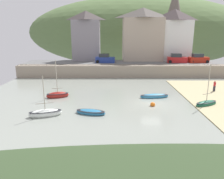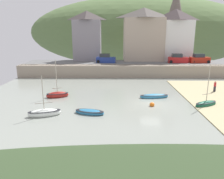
# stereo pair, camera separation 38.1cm
# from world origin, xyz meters

# --- Properties ---
(ground) EXTENTS (48.00, 41.00, 0.61)m
(ground) POSITION_xyz_m (1.40, -9.56, 0.16)
(ground) COLOR gray
(quay_seawall) EXTENTS (48.00, 9.40, 2.40)m
(quay_seawall) POSITION_xyz_m (0.00, 17.50, 1.36)
(quay_seawall) COLOR gray
(quay_seawall) RESTS_ON ground
(hillside_backdrop) EXTENTS (80.00, 44.00, 24.52)m
(hillside_backdrop) POSITION_xyz_m (5.64, 55.20, 8.58)
(hillside_backdrop) COLOR #556F3F
(hillside_backdrop) RESTS_ON ground
(waterfront_building_left) EXTENTS (6.51, 4.63, 11.07)m
(waterfront_building_left) POSITION_xyz_m (-11.01, 25.20, 8.03)
(waterfront_building_left) COLOR gray
(waterfront_building_left) RESTS_ON ground
(waterfront_building_centre) EXTENTS (9.24, 6.23, 11.73)m
(waterfront_building_centre) POSITION_xyz_m (1.93, 25.20, 8.34)
(waterfront_building_centre) COLOR tan
(waterfront_building_centre) RESTS_ON ground
(waterfront_building_right) EXTENTS (7.84, 4.96, 11.45)m
(waterfront_building_right) POSITION_xyz_m (9.13, 25.20, 8.23)
(waterfront_building_right) COLOR white
(waterfront_building_right) RESTS_ON ground
(church_with_spire) EXTENTS (3.00, 3.00, 16.99)m
(church_with_spire) POSITION_xyz_m (9.98, 29.20, 11.16)
(church_with_spire) COLOR tan
(church_with_spire) RESTS_ON ground
(fishing_boat_green) EXTENTS (3.71, 2.17, 4.67)m
(fishing_boat_green) POSITION_xyz_m (-12.30, -4.40, 0.31)
(fishing_boat_green) COLOR white
(fishing_boat_green) RESTS_ON ground
(dinghy_open_wooden) EXTENTS (4.13, 1.56, 0.70)m
(dinghy_open_wooden) POSITION_xyz_m (0.81, 2.45, 0.22)
(dinghy_open_wooden) COLOR teal
(dinghy_open_wooden) RESTS_ON ground
(sailboat_tall_mast) EXTENTS (3.60, 2.10, 0.62)m
(sailboat_tall_mast) POSITION_xyz_m (-7.45, -3.77, 0.20)
(sailboat_tall_mast) COLOR teal
(sailboat_tall_mast) RESTS_ON ground
(motorboat_with_cabin) EXTENTS (3.29, 2.08, 5.43)m
(motorboat_with_cabin) POSITION_xyz_m (-12.68, 2.65, 0.32)
(motorboat_with_cabin) COLOR maroon
(motorboat_with_cabin) RESTS_ON ground
(rowboat_small_beached) EXTENTS (3.36, 2.30, 5.38)m
(rowboat_small_beached) POSITION_xyz_m (6.57, -1.01, 0.30)
(rowboat_small_beached) COLOR #16553D
(rowboat_small_beached) RESTS_ON ground
(parked_car_near_slipway) EXTENTS (4.26, 2.12, 1.95)m
(parked_car_near_slipway) POSITION_xyz_m (-6.57, 20.70, 3.20)
(parked_car_near_slipway) COLOR navy
(parked_car_near_slipway) RESTS_ON ground
(parked_car_by_wall) EXTENTS (4.25, 2.09, 1.95)m
(parked_car_by_wall) POSITION_xyz_m (8.94, 20.70, 3.20)
(parked_car_by_wall) COLOR red
(parked_car_by_wall) RESTS_ON ground
(parked_car_end_of_row) EXTENTS (4.16, 1.86, 1.95)m
(parked_car_end_of_row) POSITION_xyz_m (13.58, 20.70, 3.20)
(parked_car_end_of_row) COLOR #AD2313
(parked_car_end_of_row) RESTS_ON ground
(person_on_slipway) EXTENTS (0.34, 0.34, 1.62)m
(person_on_slipway) POSITION_xyz_m (10.47, 5.50, 0.98)
(person_on_slipway) COLOR #282833
(person_on_slipway) RESTS_ON ground
(mooring_buoy) EXTENTS (0.60, 0.60, 0.60)m
(mooring_buoy) POSITION_xyz_m (-0.05, -1.09, 0.18)
(mooring_buoy) COLOR orange
(mooring_buoy) RESTS_ON ground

